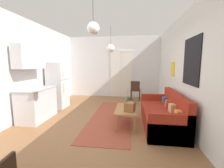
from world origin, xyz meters
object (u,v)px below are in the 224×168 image
couch (164,115)px  pendant_lamp_near (93,28)px  handbag (130,107)px  refrigerator (58,85)px  coffee_table (126,110)px  pendant_lamp_far (111,48)px  accent_chair (135,89)px  bamboo_vase (128,101)px

couch → pendant_lamp_near: size_ratio=2.63×
handbag → refrigerator: bearing=150.0°
coffee_table → pendant_lamp_near: (-0.59, -0.91, 1.84)m
pendant_lamp_near → pendant_lamp_far: bearing=90.2°
handbag → refrigerator: (-2.61, 1.51, 0.26)m
coffee_table → handbag: size_ratio=3.20×
pendant_lamp_far → coffee_table: bearing=-67.8°
handbag → pendant_lamp_far: (-0.70, 1.68, 1.56)m
accent_chair → pendant_lamp_far: bearing=59.6°
accent_chair → couch: bearing=110.6°
coffee_table → handbag: handbag is taller
couch → pendant_lamp_far: 2.79m
handbag → refrigerator: 3.02m
refrigerator → pendant_lamp_near: size_ratio=2.17×
coffee_table → refrigerator: 2.85m
pendant_lamp_near → bamboo_vase: bearing=61.8°
accent_chair → handbag: bearing=92.3°
bamboo_vase → pendant_lamp_far: 2.05m
couch → bamboo_vase: bamboo_vase is taller
coffee_table → bamboo_vase: bearing=81.5°
pendant_lamp_near → pendant_lamp_far: size_ratio=0.84×
refrigerator → handbag: bearing=-30.0°
accent_chair → bamboo_vase: bearing=90.0°
couch → pendant_lamp_near: bearing=-147.8°
accent_chair → pendant_lamp_far: 2.22m
handbag → pendant_lamp_near: 1.94m
couch → coffee_table: (-0.97, -0.08, 0.11)m
couch → pendant_lamp_near: (-1.56, -0.98, 1.95)m
handbag → pendant_lamp_near: size_ratio=0.42×
coffee_table → pendant_lamp_near: pendant_lamp_near is taller
handbag → pendant_lamp_far: size_ratio=0.35×
pendant_lamp_near → coffee_table: bearing=56.9°
bamboo_vase → pendant_lamp_near: pendant_lamp_near is taller
coffee_table → refrigerator: bearing=152.7°
pendant_lamp_near → refrigerator: bearing=131.0°
bamboo_vase → pendant_lamp_near: size_ratio=0.62×
couch → pendant_lamp_near: 2.68m
bamboo_vase → accent_chair: 2.43m
refrigerator → accent_chair: size_ratio=1.90×
bamboo_vase → pendant_lamp_near: 2.13m
accent_chair → pendant_lamp_far: pendant_lamp_far is taller
refrigerator → coffee_table: bearing=-27.3°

